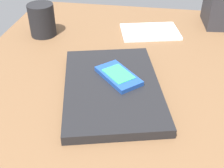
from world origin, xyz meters
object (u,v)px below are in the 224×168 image
at_px(notepad, 150,32).
at_px(cell_phone_on_laptop, 118,76).
at_px(pen_cup, 42,20).
at_px(laptop_closed, 112,87).
at_px(desk_organizer, 219,8).

bearing_deg(notepad, cell_phone_on_laptop, -25.18).
distance_m(cell_phone_on_laptop, notepad, 0.30).
bearing_deg(pen_cup, cell_phone_on_laptop, 49.38).
bearing_deg(pen_cup, notepad, 101.38).
bearing_deg(pen_cup, laptop_closed, 45.22).
xyz_separation_m(cell_phone_on_laptop, pen_cup, (-0.23, -0.26, 0.02)).
relative_size(laptop_closed, pen_cup, 3.26).
relative_size(cell_phone_on_laptop, pen_cup, 1.29).
height_order(laptop_closed, desk_organizer, desk_organizer).
bearing_deg(cell_phone_on_laptop, desk_organizer, 145.77).
distance_m(laptop_closed, desk_organizer, 0.51).
bearing_deg(cell_phone_on_laptop, pen_cup, -130.62).
relative_size(cell_phone_on_laptop, notepad, 0.71).
bearing_deg(laptop_closed, desk_organizer, 132.09).
bearing_deg(cell_phone_on_laptop, laptop_closed, -22.91).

